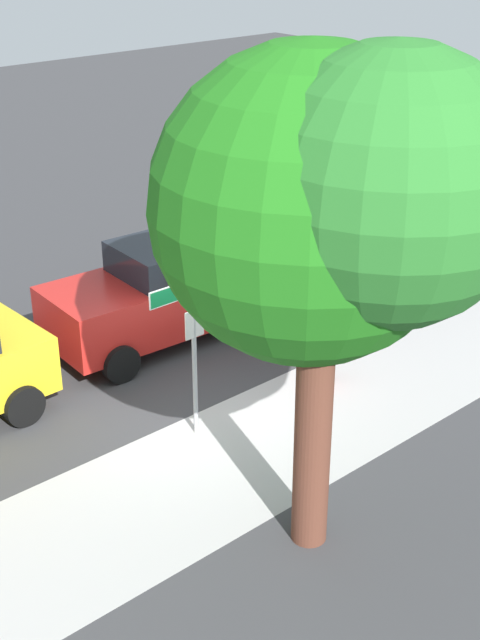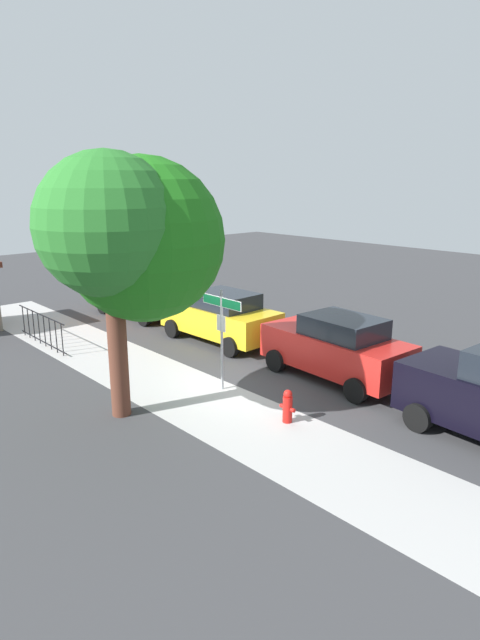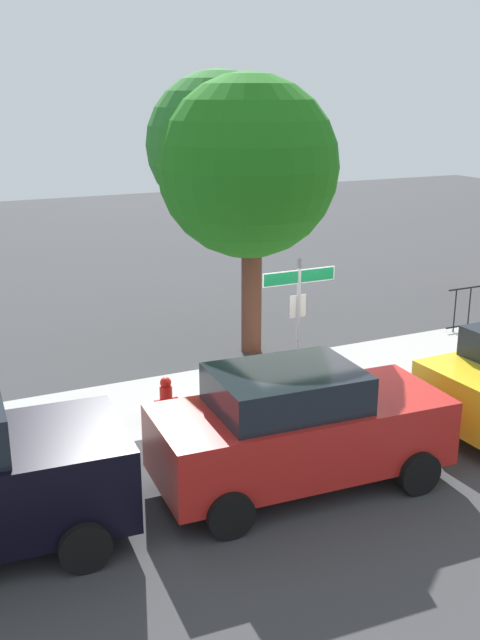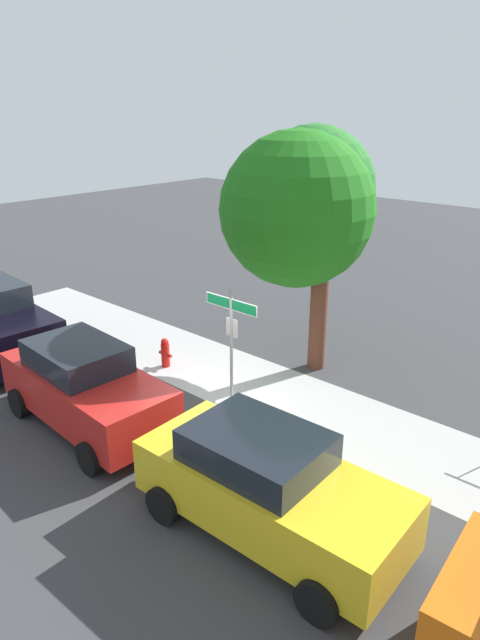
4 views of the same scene
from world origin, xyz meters
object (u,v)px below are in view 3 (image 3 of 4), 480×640
(shade_tree, at_px, (234,159))
(car_red, at_px, (298,427))
(fire_hydrant, at_px, (166,398))
(street_sign, at_px, (298,303))

(shade_tree, distance_m, car_red, 6.50)
(car_red, bearing_deg, fire_hydrant, 110.59)
(car_red, bearing_deg, shade_tree, 77.38)
(shade_tree, bearing_deg, street_sign, -89.16)
(fire_hydrant, bearing_deg, street_sign, -4.55)
(street_sign, relative_size, fire_hydrant, 3.42)
(street_sign, height_order, car_red, street_sign)
(shade_tree, xyz_separation_m, fire_hydrant, (-2.46, -2.42, -3.81))
(street_sign, distance_m, shade_tree, 3.51)
(fire_hydrant, bearing_deg, shade_tree, 44.61)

